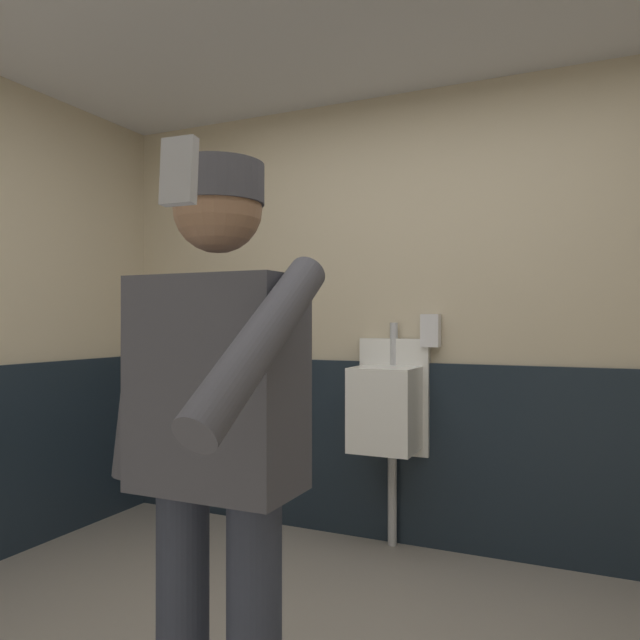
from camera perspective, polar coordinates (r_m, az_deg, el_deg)
wall_back at (r=3.44m, az=10.24°, el=0.26°), size 4.58×0.12×2.54m
wainscot_band_back at (r=3.45m, az=9.93°, el=-12.51°), size 3.98×0.03×1.02m
urinal_solo at (r=3.31m, az=6.42°, el=-8.29°), size 0.40×0.34×1.24m
person at (r=1.59m, az=-9.91°, el=-9.81°), size 0.65×0.60×1.65m
cell_phone at (r=1.03m, az=-13.28°, el=13.62°), size 0.06×0.03×0.11m
soap_dispenser at (r=3.33m, az=10.49°, el=-1.00°), size 0.10×0.07×0.18m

